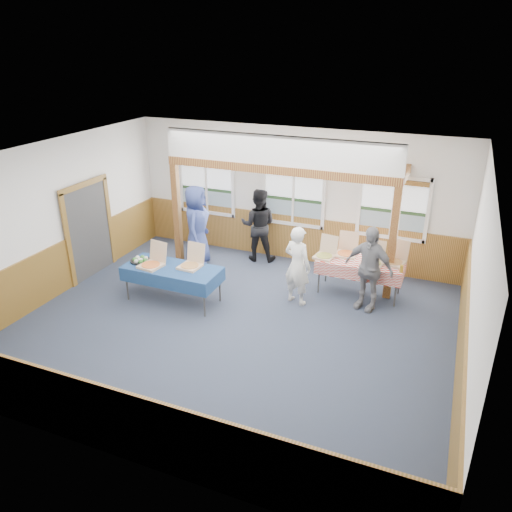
{
  "coord_description": "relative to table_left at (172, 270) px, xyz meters",
  "views": [
    {
      "loc": [
        3.5,
        -7.35,
        5.0
      ],
      "look_at": [
        0.06,
        1.0,
        1.06
      ],
      "focal_mm": 35.0,
      "sensor_mm": 36.0,
      "label": 1
    }
  ],
  "objects": [
    {
      "name": "man_blue",
      "position": [
        -0.45,
        1.89,
        0.26
      ],
      "size": [
        0.82,
        1.06,
        1.92
      ],
      "primitive_type": "imported",
      "rotation": [
        0.0,
        0.0,
        1.82
      ],
      "color": "#354486",
      "rests_on": "floor"
    },
    {
      "name": "cross_beam",
      "position": [
        1.56,
        1.84,
        1.79
      ],
      "size": [
        5.15,
        0.18,
        0.18
      ],
      "primitive_type": "cube",
      "color": "#542312",
      "rests_on": "post_left"
    },
    {
      "name": "pizza_box_c",
      "position": [
        2.73,
        1.68,
        0.12
      ],
      "size": [
        0.45,
        0.53,
        0.43
      ],
      "rotation": [
        0.0,
        0.0,
        -0.15
      ],
      "color": "tan",
      "rests_on": "table_right"
    },
    {
      "name": "wainscot_left",
      "position": [
        -2.41,
        -0.46,
        -0.15
      ],
      "size": [
        0.05,
        6.98,
        1.1
      ],
      "primitive_type": "cube",
      "color": "brown",
      "rests_on": "floor"
    },
    {
      "name": "woman_white",
      "position": [
        2.37,
        0.9,
        0.13
      ],
      "size": [
        0.7,
        0.56,
        1.66
      ],
      "primitive_type": "imported",
      "rotation": [
        0.0,
        0.0,
        2.83
      ],
      "color": "silver",
      "rests_on": "floor"
    },
    {
      "name": "wall_back",
      "position": [
        1.56,
        3.04,
        0.9
      ],
      "size": [
        8.0,
        0.0,
        8.0
      ],
      "primitive_type": "plane",
      "rotation": [
        1.57,
        0.0,
        0.0
      ],
      "color": "silver",
      "rests_on": "floor"
    },
    {
      "name": "cased_opening",
      "position": [
        -2.4,
        0.44,
        0.35
      ],
      "size": [
        0.06,
        1.3,
        2.1
      ],
      "primitive_type": "cube",
      "color": "#373737",
      "rests_on": "wall_left"
    },
    {
      "name": "veggie_tray",
      "position": [
        -0.75,
        -0.0,
        0.09
      ],
      "size": [
        0.42,
        0.42,
        0.1
      ],
      "color": "black",
      "rests_on": "table_left"
    },
    {
      "name": "wall_right",
      "position": [
        5.56,
        -0.46,
        0.9
      ],
      "size": [
        0.0,
        8.0,
        8.0
      ],
      "primitive_type": "plane",
      "rotation": [
        1.57,
        0.0,
        -1.57
      ],
      "color": "silver",
      "rests_on": "floor"
    },
    {
      "name": "woman_black",
      "position": [
        0.82,
        2.64,
        0.19
      ],
      "size": [
        1.0,
        0.85,
        1.78
      ],
      "primitive_type": "imported",
      "rotation": [
        0.0,
        0.0,
        3.37
      ],
      "color": "black",
      "rests_on": "floor"
    },
    {
      "name": "wainscot_back",
      "position": [
        1.56,
        3.02,
        -0.15
      ],
      "size": [
        7.98,
        0.05,
        1.1
      ],
      "primitive_type": "cube",
      "color": "brown",
      "rests_on": "floor"
    },
    {
      "name": "person_grey",
      "position": [
        3.73,
        1.22,
        0.17
      ],
      "size": [
        1.1,
        0.7,
        1.74
      ],
      "primitive_type": "imported",
      "rotation": [
        0.0,
        0.0,
        -0.29
      ],
      "color": "gray",
      "rests_on": "floor"
    },
    {
      "name": "pizza_box_a",
      "position": [
        -0.39,
        -0.11,
        0.12
      ],
      "size": [
        0.49,
        0.57,
        0.46
      ],
      "rotation": [
        0.0,
        0.0,
        -0.14
      ],
      "color": "tan",
      "rests_on": "table_left"
    },
    {
      "name": "drink_glass",
      "position": [
        4.32,
        1.53,
        0.13
      ],
      "size": [
        0.07,
        0.07,
        0.15
      ],
      "primitive_type": "cylinder",
      "color": "#A57C1B",
      "rests_on": "table_right"
    },
    {
      "name": "table_left",
      "position": [
        0.0,
        0.0,
        0.0
      ],
      "size": [
        2.11,
        1.27,
        0.76
      ],
      "rotation": [
        0.0,
        0.0,
        -0.2
      ],
      "color": "#373737",
      "rests_on": "floor"
    },
    {
      "name": "pizza_box_b",
      "position": [
        0.35,
        0.16,
        0.12
      ],
      "size": [
        0.44,
        0.53,
        0.45
      ],
      "rotation": [
        0.0,
        0.0,
        -0.07
      ],
      "color": "tan",
      "rests_on": "table_left"
    },
    {
      "name": "pizza_box_e",
      "position": [
        3.73,
        1.7,
        0.12
      ],
      "size": [
        0.43,
        0.52,
        0.45
      ],
      "rotation": [
        0.0,
        0.0,
        -0.05
      ],
      "color": "tan",
      "rests_on": "table_right"
    },
    {
      "name": "wall_left",
      "position": [
        -2.44,
        -0.46,
        0.9
      ],
      "size": [
        0.0,
        8.0,
        8.0
      ],
      "primitive_type": "plane",
      "rotation": [
        1.57,
        0.0,
        1.57
      ],
      "color": "silver",
      "rests_on": "floor"
    },
    {
      "name": "wall_front",
      "position": [
        1.56,
        -3.96,
        0.9
      ],
      "size": [
        8.0,
        0.0,
        8.0
      ],
      "primitive_type": "plane",
      "rotation": [
        -1.57,
        0.0,
        0.0
      ],
      "color": "silver",
      "rests_on": "floor"
    },
    {
      "name": "pizza_box_f",
      "position": [
        4.14,
        1.92,
        0.12
      ],
      "size": [
        0.52,
        0.59,
        0.45
      ],
      "rotation": [
        0.0,
        0.0,
        -0.26
      ],
      "color": "tan",
      "rests_on": "table_right"
    },
    {
      "name": "table_right",
      "position": [
        3.47,
        1.78,
        -0.01
      ],
      "size": [
        1.81,
        0.88,
        0.76
      ],
      "rotation": [
        0.0,
        0.0,
        0.05
      ],
      "color": "#373737",
      "rests_on": "floor"
    },
    {
      "name": "floor",
      "position": [
        1.56,
        -0.46,
        -0.7
      ],
      "size": [
        8.0,
        8.0,
        0.0
      ],
      "primitive_type": "plane",
      "color": "#262F3E",
      "rests_on": "ground"
    },
    {
      "name": "ceiling",
      "position": [
        1.56,
        -0.46,
        2.5
      ],
      "size": [
        8.0,
        8.0,
        0.0
      ],
      "primitive_type": "plane",
      "rotation": [
        3.14,
        0.0,
        0.0
      ],
      "color": "white",
      "rests_on": "wall_back"
    },
    {
      "name": "wainscot_right",
      "position": [
        5.54,
        -0.46,
        -0.15
      ],
      "size": [
        0.05,
        6.98,
        1.1
      ],
      "primitive_type": "cube",
      "color": "brown",
      "rests_on": "floor"
    },
    {
      "name": "pizza_box_d",
      "position": [
        3.12,
        1.97,
        0.12
      ],
      "size": [
        0.44,
        0.52,
        0.45
      ],
      "rotation": [
        0.0,
        0.0,
        0.05
      ],
      "color": "tan",
      "rests_on": "table_right"
    },
    {
      "name": "post_left",
      "position": [
        -0.94,
        1.84,
        0.5
      ],
      "size": [
        0.15,
        0.15,
        2.4
      ],
      "primitive_type": "cube",
      "color": "#542312",
      "rests_on": "floor"
    },
    {
      "name": "wainscot_front",
      "position": [
        1.56,
        -3.93,
        -0.15
      ],
      "size": [
        7.98,
        0.05,
        1.1
      ],
      "primitive_type": "cube",
      "color": "brown",
      "rests_on": "floor"
    },
    {
      "name": "window_right",
      "position": [
        3.86,
        3.0,
        0.98
      ],
      "size": [
        1.56,
        0.1,
        1.46
      ],
      "color": "white",
      "rests_on": "wall_back"
    },
    {
      "name": "window_left",
      "position": [
        -0.74,
        3.0,
        0.98
      ],
      "size": [
        1.56,
        0.1,
        1.46
      ],
      "color": "white",
      "rests_on": "wall_back"
    },
    {
      "name": "window_mid",
      "position": [
        1.56,
        3.0,
        0.98
      ],
      "size": [
        1.56,
        0.1,
        1.46
      ],
      "color": "white",
      "rests_on": "wall_back"
    },
    {
      "name": "post_right",
      "position": [
        4.06,
        1.84,
        0.5
      ],
      "size": [
        0.15,
        0.15,
        2.4
      ],
      "primitive_type": "cube",
      "color": "#542312",
      "rests_on": "floor"
    }
  ]
}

